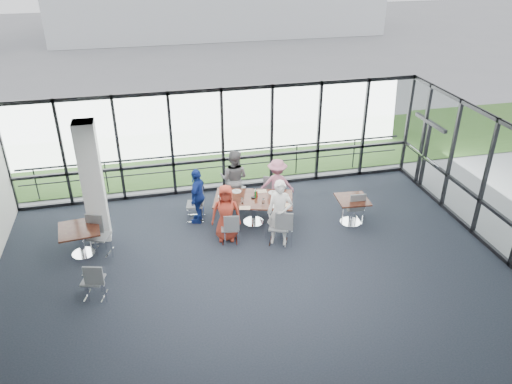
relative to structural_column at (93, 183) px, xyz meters
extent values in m
cube|color=#1C222A|center=(3.60, -3.00, -1.61)|extent=(12.00, 10.00, 0.02)
cube|color=silver|center=(3.60, -3.00, 1.60)|extent=(12.00, 10.00, 0.04)
cube|color=white|center=(3.60, 2.00, 0.00)|extent=(12.00, 0.10, 3.20)
cube|color=white|center=(9.60, -3.00, 0.00)|extent=(0.10, 10.00, 3.20)
cube|color=black|center=(9.60, 0.75, -0.55)|extent=(0.12, 1.60, 2.10)
cube|color=white|center=(0.00, 0.00, 0.00)|extent=(0.50, 0.50, 3.20)
cube|color=gray|center=(3.60, 7.00, -1.62)|extent=(80.00, 70.00, 0.02)
cube|color=#30551D|center=(3.60, 5.00, -1.59)|extent=(80.00, 5.00, 0.01)
cylinder|color=#2D2D33|center=(3.60, 2.60, -1.10)|extent=(12.00, 0.06, 0.06)
cube|color=#371411|center=(4.04, -0.16, -0.87)|extent=(2.32, 1.69, 0.04)
cylinder|color=silver|center=(4.04, -0.16, -1.25)|extent=(0.12, 0.12, 0.71)
cylinder|color=silver|center=(4.04, -0.16, -1.59)|extent=(0.56, 0.56, 0.03)
cube|color=#371411|center=(-0.41, -0.68, -0.87)|extent=(1.05, 1.05, 0.04)
cylinder|color=silver|center=(-0.41, -0.68, -1.25)|extent=(0.12, 0.12, 0.71)
cube|color=#371411|center=(6.64, -0.78, -0.87)|extent=(0.88, 0.88, 0.04)
cylinder|color=silver|center=(6.64, -0.78, -1.25)|extent=(0.12, 0.12, 0.71)
imported|color=#B13624|center=(3.19, -0.79, -0.83)|extent=(0.84, 0.63, 1.54)
imported|color=white|center=(4.47, -1.28, -0.72)|extent=(0.77, 0.68, 1.76)
imported|color=slate|center=(3.72, 0.90, -0.74)|extent=(0.98, 0.85, 1.73)
imported|color=#CE758E|center=(4.88, 0.51, -0.85)|extent=(1.07, 0.74, 1.50)
imported|color=navy|center=(2.60, 0.26, -0.81)|extent=(0.85, 1.05, 1.58)
cylinder|color=white|center=(3.38, -0.38, -0.84)|extent=(0.25, 0.25, 0.01)
cylinder|color=white|center=(4.50, -0.71, -0.84)|extent=(0.24, 0.24, 0.01)
cylinder|color=white|center=(3.67, 0.33, -0.84)|extent=(0.27, 0.27, 0.01)
cylinder|color=white|center=(4.64, 0.03, -0.84)|extent=(0.26, 0.26, 0.01)
cylinder|color=white|center=(3.24, 0.13, -0.84)|extent=(0.24, 0.24, 0.01)
cylinder|color=white|center=(3.70, -0.34, -0.78)|extent=(0.07, 0.07, 0.15)
cylinder|color=white|center=(4.23, -0.49, -0.78)|extent=(0.07, 0.07, 0.13)
cylinder|color=white|center=(4.16, 0.11, -0.78)|extent=(0.07, 0.07, 0.14)
cylinder|color=white|center=(3.26, -0.05, -0.79)|extent=(0.06, 0.06, 0.13)
cube|color=white|center=(3.71, -0.61, -0.85)|extent=(0.32, 0.26, 0.00)
cube|color=white|center=(4.76, -0.69, -0.85)|extent=(0.35, 0.30, 0.00)
cube|color=white|center=(4.34, 0.18, -0.85)|extent=(0.31, 0.22, 0.00)
cube|color=black|center=(4.04, -0.15, -0.83)|extent=(0.10, 0.07, 0.04)
cylinder|color=#A00902|center=(4.14, -0.11, -0.76)|extent=(0.06, 0.06, 0.18)
cylinder|color=#187126|center=(4.11, -0.11, -0.75)|extent=(0.05, 0.05, 0.20)
camera|label=1|loc=(1.46, -11.62, 5.58)|focal=35.00mm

